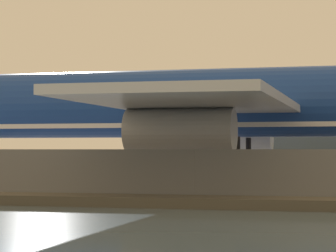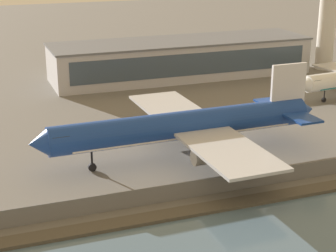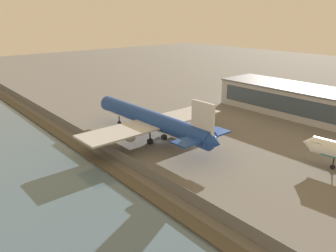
# 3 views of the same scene
# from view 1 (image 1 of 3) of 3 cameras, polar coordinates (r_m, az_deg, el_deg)

# --- Properties ---
(ground_plane) EXTENTS (500.00, 500.00, 0.00)m
(ground_plane) POSITION_cam_1_polar(r_m,az_deg,el_deg) (58.21, 5.58, -4.39)
(ground_plane) COLOR #66635E
(shoreline_seawall) EXTENTS (320.00, 3.00, 0.50)m
(shoreline_seawall) POSITION_cam_1_polar(r_m,az_deg,el_deg) (38.17, 0.40, -5.44)
(shoreline_seawall) COLOR #474238
(shoreline_seawall) RESTS_ON ground
(perimeter_fence) EXTENTS (280.00, 0.10, 2.75)m
(perimeter_fence) POSITION_cam_1_polar(r_m,az_deg,el_deg) (42.48, 1.95, -3.54)
(perimeter_fence) COLOR slate
(perimeter_fence) RESTS_ON ground
(cargo_jet_blue) EXTENTS (54.02, 46.18, 15.56)m
(cargo_jet_blue) POSITION_cam_1_polar(r_m,az_deg,el_deg) (58.28, 2.92, 1.45)
(cargo_jet_blue) COLOR #193D93
(cargo_jet_blue) RESTS_ON ground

